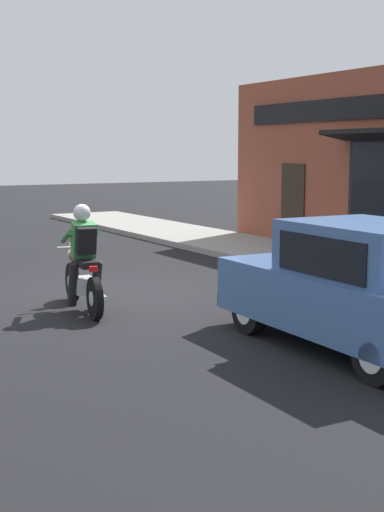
# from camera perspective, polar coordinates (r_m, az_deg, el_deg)

# --- Properties ---
(ground_plane) EXTENTS (80.00, 80.00, 0.00)m
(ground_plane) POSITION_cam_1_polar(r_m,az_deg,el_deg) (12.29, -6.14, -2.93)
(ground_plane) COLOR black
(sidewalk_curb) EXTENTS (2.60, 22.00, 0.14)m
(sidewalk_curb) POSITION_cam_1_polar(r_m,az_deg,el_deg) (17.31, 4.96, 0.60)
(sidewalk_curb) COLOR gray
(sidewalk_curb) RESTS_ON ground
(motorcycle_with_rider) EXTENTS (0.63, 2.02, 1.62)m
(motorcycle_with_rider) POSITION_cam_1_polar(r_m,az_deg,el_deg) (10.89, -8.72, -0.82)
(motorcycle_with_rider) COLOR black
(motorcycle_with_rider) RESTS_ON ground
(car_hatchback) EXTENTS (1.74, 3.82, 1.57)m
(car_hatchback) POSITION_cam_1_polar(r_m,az_deg,el_deg) (8.82, 13.07, -2.50)
(car_hatchback) COLOR black
(car_hatchback) RESTS_ON ground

